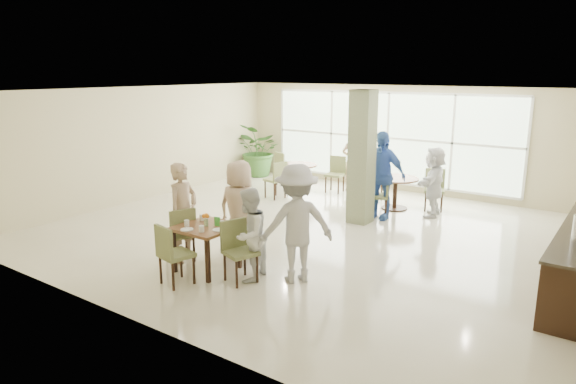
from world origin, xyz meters
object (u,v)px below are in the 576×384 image
Objects in this scene: round_table_left at (298,172)px; adult_standing at (353,161)px; round_table_right at (395,185)px; adult_b at (434,182)px; potted_plant at (260,150)px; teen_standing at (296,224)px; teen_far at (239,208)px; main_table at (206,232)px; teen_right at (249,235)px; teen_left at (183,212)px; adult_a at (381,175)px.

adult_standing is (1.11, 0.95, 0.26)m from round_table_left.
adult_b is at bearing -4.90° from round_table_right.
potted_plant is (-4.94, 1.17, 0.24)m from round_table_right.
teen_standing is (0.48, -4.82, 0.35)m from round_table_right.
potted_plant is 6.88m from teen_far.
teen_far is at bearing 91.75° from main_table.
teen_right is at bearing -20.53° from adult_b.
main_table is 0.82m from teen_right.
adult_standing is (-1.57, 6.29, 0.08)m from teen_right.
adult_standing is (-1.71, 1.08, 0.24)m from round_table_right.
adult_b is (1.87, 5.23, 0.13)m from main_table.
round_table_right is 0.63× the size of teen_left.
adult_a is 1.19× the size of adult_standing.
teen_far is at bearing -102.22° from round_table_right.
round_table_left is at bearing 109.10° from main_table.
teen_standing is (5.43, -5.99, 0.11)m from potted_plant.
potted_plant is 0.95× the size of teen_far.
teen_left reaches higher than potted_plant.
main_table is at bearing -100.03° from round_table_right.
adult_a is 2.64m from adult_standing.
main_table is 0.55× the size of potted_plant.
teen_right is 0.93× the size of adult_b.
main_table is at bearing -28.49° from adult_b.
adult_standing is at bearing -120.22° from teen_standing.
teen_left is 1.09× the size of adult_b.
adult_a reaches higher than potted_plant.
adult_standing is at bearing -1.49° from potted_plant.
teen_far is at bearing -44.96° from teen_left.
teen_left is (-1.57, -5.19, 0.28)m from round_table_right.
main_table and round_table_right have the same top height.
round_table_left is 5.96m from teen_standing.
adult_b is (2.51, 5.11, -0.07)m from teen_left.
adult_a reaches higher than main_table.
adult_a is at bearing -56.32° from adult_b.
adult_b reaches higher than round_table_right.
teen_left is 2.09m from teen_standing.
round_table_left and round_table_right have the same top height.
round_table_left is 5.98m from teen_right.
teen_standing reaches higher than teen_left.
adult_b reaches higher than teen_right.
round_table_left is 4.95m from teen_far.
main_table is 0.48× the size of teen_standing.
round_table_left is at bearing 20.85° from adult_standing.
round_table_right is at bearing 127.94° from adult_standing.
adult_standing is at bearing -91.65° from teen_far.
potted_plant is at bearing -110.74° from adult_b.
potted_plant is 0.88× the size of teen_standing.
teen_far is 5.58m from adult_standing.
main_table is 0.52× the size of teen_far.
teen_left reaches higher than main_table.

